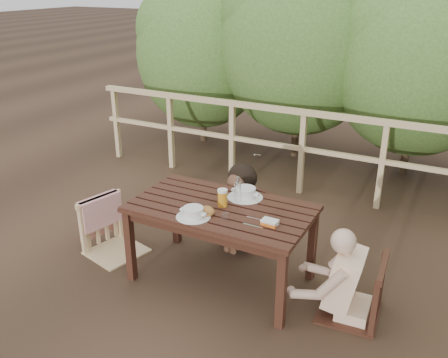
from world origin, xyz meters
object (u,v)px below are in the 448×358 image
at_px(table, 221,244).
at_px(butter_tub, 270,223).
at_px(soup_far, 245,193).
at_px(chair_right, 355,261).
at_px(bread_roll, 207,211).
at_px(woman, 253,179).
at_px(beer_glass, 223,198).
at_px(chair_left, 112,206).
at_px(soup_near, 193,213).
at_px(diner_right, 361,249).
at_px(tumbler, 225,217).
at_px(chair_far, 252,200).
at_px(bottle, 238,190).

relative_size(table, butter_tub, 11.84).
height_order(soup_far, butter_tub, soup_far).
bearing_deg(chair_right, bread_roll, -82.73).
xyz_separation_m(table, woman, (-0.05, 0.73, 0.30)).
relative_size(soup_far, beer_glass, 1.90).
height_order(chair_left, chair_right, chair_left).
bearing_deg(woman, soup_near, 100.29).
xyz_separation_m(diner_right, soup_near, (-1.22, -0.30, 0.14)).
relative_size(bread_roll, butter_tub, 1.10).
height_order(beer_glass, tumbler, beer_glass).
bearing_deg(diner_right, chair_right, 86.40).
distance_m(chair_left, chair_far, 1.29).
relative_size(woman, tumbler, 18.61).
bearing_deg(chair_far, chair_left, -128.46).
distance_m(soup_near, bread_roll, 0.11).
relative_size(tumbler, butter_tub, 0.56).
bearing_deg(chair_right, table, -91.60).
distance_m(diner_right, tumbler, 1.01).
distance_m(soup_near, beer_glass, 0.29).
bearing_deg(diner_right, butter_tub, 99.41).
height_order(bread_roll, bottle, bottle).
bearing_deg(table, chair_left, -175.57).
height_order(table, soup_near, soup_near).
xyz_separation_m(bread_roll, bottle, (0.12, 0.31, 0.08)).
distance_m(chair_far, diner_right, 1.35).
relative_size(soup_near, bread_roll, 2.00).
height_order(table, chair_left, chair_left).
xyz_separation_m(chair_left, butter_tub, (1.53, -0.03, 0.22)).
distance_m(table, bread_roll, 0.42).
xyz_separation_m(chair_far, beer_glass, (0.05, -0.70, 0.31)).
distance_m(diner_right, bottle, 1.05).
xyz_separation_m(chair_left, bread_roll, (1.03, -0.09, 0.23)).
xyz_separation_m(chair_left, diner_right, (2.17, 0.12, 0.10)).
bearing_deg(soup_far, chair_far, 107.16).
bearing_deg(tumbler, woman, 101.20).
distance_m(chair_left, woman, 1.31).
bearing_deg(bread_roll, beer_glass, 77.87).
height_order(chair_left, soup_far, chair_left).
bearing_deg(woman, soup_far, 120.09).
xyz_separation_m(soup_far, bottle, (-0.01, -0.11, 0.07)).
height_order(chair_far, chair_right, chair_right).
bearing_deg(soup_far, table, -112.13).
relative_size(table, diner_right, 1.25).
relative_size(woman, diner_right, 1.10).
distance_m(soup_near, butter_tub, 0.59).
relative_size(chair_far, bread_roll, 6.43).
bearing_deg(bottle, soup_near, -115.62).
bearing_deg(woman, beer_glass, 107.82).
bearing_deg(bread_roll, soup_far, 72.45).
xyz_separation_m(diner_right, bread_roll, (-1.15, -0.21, 0.13)).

